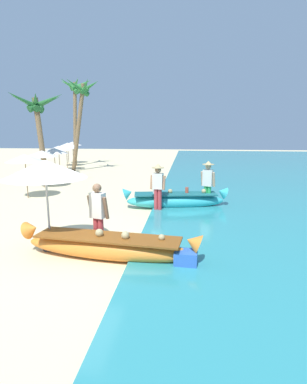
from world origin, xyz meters
TOP-DOWN VIEW (x-y plane):
  - ground_plane at (0.00, 0.00)m, footprint 80.00×80.00m
  - boat_orange_foreground at (1.24, -0.33)m, footprint 4.34×1.17m
  - boat_cyan_midground at (2.59, 4.46)m, footprint 4.01×1.33m
  - person_vendor_hatted at (1.99, 3.82)m, footprint 0.58×0.44m
  - person_tourist_customer at (0.83, 0.31)m, footprint 0.59×0.37m
  - person_vendor_assistant at (3.80, 4.71)m, footprint 0.59×0.44m
  - patio_umbrella_large at (-0.33, 0.04)m, footprint 1.96×1.96m
  - parasol_row_0 at (-3.91, 5.52)m, footprint 1.60×1.60m
  - parasol_row_1 at (-4.35, 7.94)m, footprint 1.60×1.60m
  - parasol_row_2 at (-4.71, 10.18)m, footprint 1.60×1.60m
  - parasol_row_3 at (-5.47, 12.55)m, footprint 1.60×1.60m
  - parasol_row_4 at (-5.88, 14.87)m, footprint 1.60×1.60m
  - parasol_row_5 at (-6.73, 17.24)m, footprint 1.60×1.60m
  - parasol_row_6 at (-7.18, 19.43)m, footprint 1.60×1.60m
  - palm_tree_tall_inland at (-4.82, 8.67)m, footprint 2.92×2.66m
  - palm_tree_leaning_seaward at (-4.35, 14.29)m, footprint 2.52×2.57m
  - palm_tree_mid_cluster at (-5.98, 17.47)m, footprint 2.70×2.78m
  - cooler_box at (3.03, -0.62)m, footprint 0.52×0.43m

SIDE VIEW (x-z plane):
  - ground_plane at x=0.00m, z-range 0.00..0.00m
  - cooler_box at x=3.03m, z-range 0.00..0.39m
  - boat_orange_foreground at x=1.24m, z-range -0.11..0.71m
  - boat_cyan_midground at x=2.59m, z-range -0.12..0.76m
  - person_tourist_customer at x=0.83m, z-range 0.10..1.75m
  - person_vendor_hatted at x=1.99m, z-range 0.14..1.89m
  - person_vendor_assistant at x=3.80m, z-range 0.14..1.93m
  - parasol_row_0 at x=-3.91m, z-range 0.79..2.70m
  - parasol_row_1 at x=-4.35m, z-range 0.79..2.70m
  - parasol_row_2 at x=-4.71m, z-range 0.79..2.70m
  - parasol_row_3 at x=-5.47m, z-range 0.79..2.70m
  - parasol_row_4 at x=-5.88m, z-range 0.79..2.70m
  - parasol_row_5 at x=-6.73m, z-range 0.79..2.70m
  - parasol_row_6 at x=-7.18m, z-range 0.79..2.70m
  - patio_umbrella_large at x=-0.33m, z-range 0.89..3.13m
  - palm_tree_tall_inland at x=-4.82m, z-range 1.48..6.37m
  - palm_tree_leaning_seaward at x=-4.35m, z-range 1.87..8.27m
  - palm_tree_mid_cluster at x=-5.98m, z-range 2.10..9.06m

